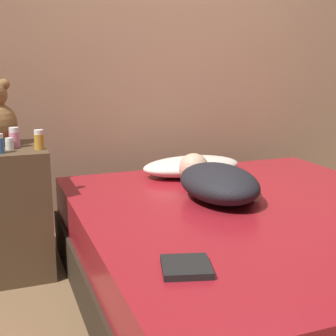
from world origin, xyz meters
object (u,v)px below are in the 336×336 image
at_px(person_lying, 216,181).
at_px(bottle_pink, 14,138).
at_px(bottle_amber, 39,140).
at_px(book, 186,267).
at_px(bottle_white, 9,144).
at_px(pillow, 192,166).

height_order(person_lying, bottle_pink, bottle_pink).
distance_m(bottle_amber, book, 1.20).
bearing_deg(bottle_white, book, -66.12).
bearing_deg(bottle_pink, pillow, 1.14).
height_order(bottle_pink, book, bottle_pink).
xyz_separation_m(pillow, book, (-0.55, -1.23, -0.05)).
bearing_deg(book, pillow, 65.75).
xyz_separation_m(bottle_white, bottle_pink, (0.03, 0.05, 0.02)).
bearing_deg(pillow, book, -114.25).
bearing_deg(pillow, bottle_amber, -172.29).
relative_size(pillow, person_lying, 0.85).
relative_size(pillow, bottle_amber, 6.10).
bearing_deg(person_lying, bottle_white, 160.24).
height_order(pillow, bottle_amber, bottle_amber).
distance_m(person_lying, bottle_white, 1.09).
relative_size(bottle_amber, book, 0.48).
xyz_separation_m(bottle_pink, bottle_amber, (0.12, -0.10, -0.00)).
relative_size(pillow, book, 2.95).
bearing_deg(book, bottle_amber, 108.40).
bearing_deg(bottle_pink, book, -68.18).
relative_size(bottle_white, bottle_amber, 0.59).
bearing_deg(person_lying, pillow, 84.28).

